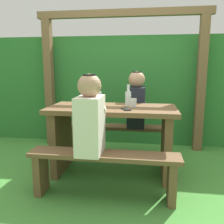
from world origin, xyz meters
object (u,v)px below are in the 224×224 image
Objects in this scene: person_white_shirt at (90,117)px; bottle_right at (99,98)px; picnic_table at (112,129)px; bottle_left at (128,98)px; cell_phone at (126,109)px; person_black_coat at (136,101)px; drinking_glass at (133,103)px; bench_near at (104,166)px; bench_far at (118,134)px.

person_white_shirt reaches higher than bottle_right.
bottle_left reaches higher than picnic_table.
bottle_right is 1.71× the size of cell_phone.
person_black_coat is at bearing 79.80° from bottle_left.
cell_phone is (0.00, -0.26, -0.09)m from bottle_left.
bottle_right is 0.35m from cell_phone.
drinking_glass is (-0.01, -0.48, 0.06)m from person_black_coat.
bench_near is at bearing -112.50° from drinking_glass.
bench_far is 0.52m from person_black_coat.
person_black_coat is at bearing 59.01° from cell_phone.
cell_phone is at bearing -75.93° from bench_far.
cell_phone is at bearing 51.87° from person_white_shirt.
bench_near is 1.00× the size of bench_far.
person_white_shirt is at bearing 178.45° from bench_near.
picnic_table is at bearing 8.66° from bottle_right.
bench_far is 5.85× the size of bottle_right.
person_black_coat reaches higher than bench_far.
person_white_shirt is 1.00× the size of person_black_coat.
bench_near is at bearing -104.90° from bottle_left.
person_white_shirt reaches higher than drinking_glass.
person_white_shirt is 1.10m from person_black_coat.
bench_far is at bearing 115.58° from drinking_glass.
drinking_glass reaches higher than bench_far.
person_black_coat is at bearing 88.83° from drinking_glass.
person_black_coat reaches higher than picnic_table.
picnic_table is at bearing -90.00° from bench_far.
cell_phone reaches higher than bench_near.
cell_phone is (0.31, -0.13, -0.09)m from bottle_right.
drinking_glass is 0.40× the size of bottle_left.
picnic_table is 1.95× the size of person_black_coat.
person_white_shirt and person_black_coat have the same top height.
person_white_shirt reaches higher than picnic_table.
person_white_shirt is (-0.12, -0.52, 0.24)m from picnic_table.
bottle_left is 0.27m from cell_phone.
bench_near is 5.85× the size of bottle_right.
bench_near is 1.95× the size of person_black_coat.
bench_far is at bearing 90.00° from picnic_table.
bottle_right is (-0.14, 0.50, 0.56)m from bench_near.
bench_far is at bearing 79.36° from cell_phone.
cell_phone is at bearing 65.75° from bench_near.
person_black_coat is at bearing 76.93° from bench_near.
bottle_left is at bearing 75.10° from bench_near.
person_white_shirt is at bearing -96.70° from bench_far.
drinking_glass is 0.38m from bottle_right.
person_white_shirt reaches higher than cell_phone.
cell_phone reaches higher than picnic_table.
person_white_shirt is 5.14× the size of cell_phone.
bench_near is at bearing -103.07° from person_black_coat.
person_black_coat reaches higher than bottle_right.
person_black_coat is at bearing 65.02° from picnic_table.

